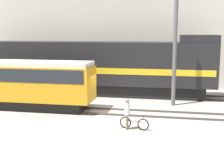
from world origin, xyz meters
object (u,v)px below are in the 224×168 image
(streetcar, at_px, (21,82))
(bicycle, at_px, (134,123))
(person, at_px, (127,111))
(utility_pole_left, at_px, (175,52))
(freight_locomotive, at_px, (90,67))

(streetcar, xyz_separation_m, bicycle, (8.47, -3.33, -1.60))
(streetcar, xyz_separation_m, person, (8.07, -3.40, -0.88))
(utility_pole_left, bearing_deg, person, -111.63)
(utility_pole_left, bearing_deg, bicycle, -108.65)
(streetcar, relative_size, utility_pole_left, 1.29)
(person, bearing_deg, utility_pole_left, 68.37)
(streetcar, xyz_separation_m, utility_pole_left, (10.60, 3.00, 2.05))
(streetcar, height_order, bicycle, streetcar)
(freight_locomotive, relative_size, utility_pole_left, 2.70)
(streetcar, relative_size, bicycle, 6.04)
(freight_locomotive, xyz_separation_m, streetcar, (-3.38, -6.00, -0.46))
(streetcar, distance_m, person, 8.80)
(person, distance_m, utility_pole_left, 7.48)
(streetcar, bearing_deg, utility_pole_left, 15.81)
(streetcar, height_order, person, streetcar)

